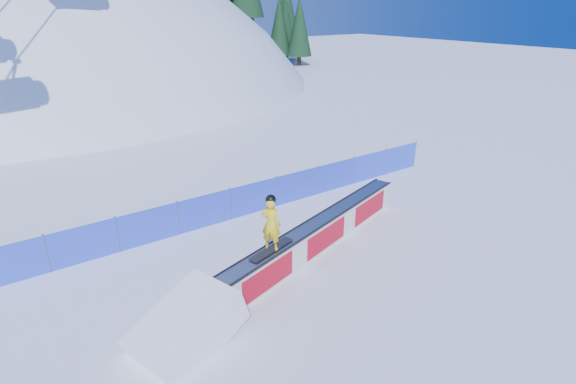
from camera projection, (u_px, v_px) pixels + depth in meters
ground at (278, 287)px, 12.47m from camera, size 160.00×160.00×0.00m
snow_hill at (72, 244)px, 51.00m from camera, size 64.00×64.00×64.00m
safety_fence at (205, 211)px, 15.61m from camera, size 22.05×0.05×1.30m
rail_box at (319, 235)px, 14.23m from camera, size 8.46×3.04×1.04m
snow_ramp at (188, 340)px, 10.50m from camera, size 2.93×2.28×1.61m
snowboarder at (271, 223)px, 12.01m from camera, size 1.58×0.72×1.64m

